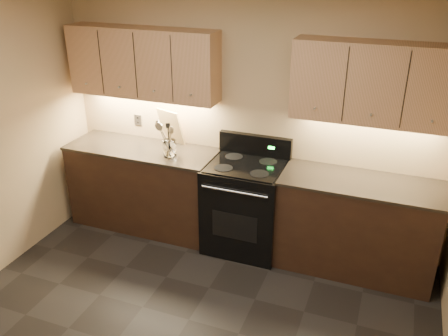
{
  "coord_description": "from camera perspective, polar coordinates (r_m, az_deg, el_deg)",
  "views": [
    {
      "loc": [
        1.38,
        -2.34,
        2.84
      ],
      "look_at": [
        -0.07,
        1.45,
        0.97
      ],
      "focal_mm": 38.0,
      "sensor_mm": 36.0,
      "label": 1
    }
  ],
  "objects": [
    {
      "name": "steel_spatula",
      "position": [
        4.8,
        -6.19,
        3.85
      ],
      "size": [
        0.27,
        0.11,
        0.39
      ],
      "primitive_type": null,
      "rotation": [
        0.16,
        -0.44,
        -0.33
      ],
      "color": "silver",
      "rests_on": "utensil_crock"
    },
    {
      "name": "steel_skimmer",
      "position": [
        4.78,
        -6.45,
        3.43
      ],
      "size": [
        0.22,
        0.11,
        0.35
      ],
      "primitive_type": null,
      "rotation": [
        0.07,
        -0.39,
        -0.13
      ],
      "color": "silver",
      "rests_on": "utensil_crock"
    },
    {
      "name": "wooden_spoon",
      "position": [
        4.82,
        -6.83,
        3.31
      ],
      "size": [
        0.11,
        0.07,
        0.3
      ],
      "primitive_type": null,
      "rotation": [
        -0.04,
        0.16,
        0.05
      ],
      "color": "tan",
      "rests_on": "utensil_crock"
    },
    {
      "name": "black_turner",
      "position": [
        4.78,
        -6.6,
        3.42
      ],
      "size": [
        0.14,
        0.17,
        0.35
      ],
      "primitive_type": null,
      "rotation": [
        -0.24,
        -0.07,
        0.3
      ],
      "color": "black",
      "rests_on": "utensil_crock"
    },
    {
      "name": "counter_left",
      "position": [
        5.3,
        -9.52,
        -2.22
      ],
      "size": [
        1.62,
        0.62,
        0.93
      ],
      "color": "black",
      "rests_on": "ground"
    },
    {
      "name": "upper_cab_right",
      "position": [
        4.32,
        17.86,
        9.66
      ],
      "size": [
        1.44,
        0.3,
        0.7
      ],
      "primitive_type": "cube",
      "color": "tan",
      "rests_on": "wall_back"
    },
    {
      "name": "stove",
      "position": [
        4.84,
        2.6,
        -4.46
      ],
      "size": [
        0.76,
        0.68,
        1.14
      ],
      "color": "black",
      "rests_on": "ground"
    },
    {
      "name": "counter_right",
      "position": [
        4.69,
        15.61,
        -6.68
      ],
      "size": [
        1.46,
        0.62,
        0.93
      ],
      "color": "black",
      "rests_on": "ground"
    },
    {
      "name": "utensil_crock",
      "position": [
        4.84,
        -6.56,
        2.35
      ],
      "size": [
        0.16,
        0.16,
        0.17
      ],
      "color": "white",
      "rests_on": "counter_left"
    },
    {
      "name": "upper_cab_left",
      "position": [
        4.98,
        -9.74,
        12.35
      ],
      "size": [
        1.6,
        0.3,
        0.7
      ],
      "primitive_type": "cube",
      "color": "tan",
      "rests_on": "wall_back"
    },
    {
      "name": "wall_back",
      "position": [
        4.81,
        3.1,
        6.04
      ],
      "size": [
        4.0,
        0.04,
        2.6
      ],
      "primitive_type": "cube",
      "color": "tan",
      "rests_on": "ground"
    },
    {
      "name": "cutting_board",
      "position": [
        5.13,
        -6.41,
        4.99
      ],
      "size": [
        0.33,
        0.21,
        0.38
      ],
      "primitive_type": "cube",
      "rotation": [
        0.26,
        0.0,
        -0.33
      ],
      "color": "tan",
      "rests_on": "counter_left"
    },
    {
      "name": "outlet_plate",
      "position": [
        5.38,
        -10.31,
        5.7
      ],
      "size": [
        0.08,
        0.01,
        0.12
      ],
      "primitive_type": "cube",
      "color": "#B2B5BA",
      "rests_on": "wall_back"
    }
  ]
}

